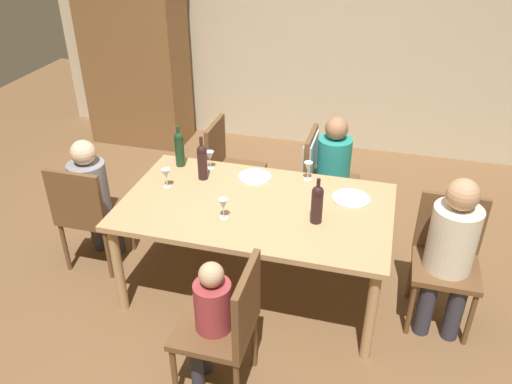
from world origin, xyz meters
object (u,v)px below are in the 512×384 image
Objects in this scene: chair_near at (228,322)px; wine_bottle_dark_red at (179,148)px; chair_right_end at (447,252)px; dinner_plate_guest_left at (351,199)px; wine_glass_centre at (308,167)px; dinner_plate_host at (255,177)px; wine_glass_near_right at (166,174)px; chair_far_right at (319,169)px; wine_bottle_tall_green at (317,203)px; person_woman_host at (336,168)px; wine_glass_far at (210,156)px; wine_glass_near_left at (223,205)px; chair_far_left at (228,164)px; chair_left_end at (87,210)px; wine_bottle_short_olive at (202,161)px; dining_table at (256,213)px; person_man_guest at (451,247)px; armoire_cabinet at (135,49)px; person_man_bearded at (93,192)px; person_child_small at (210,315)px.

wine_bottle_dark_red reaches higher than chair_near.
chair_right_end reaches higher than dinner_plate_guest_left.
wine_glass_centre is 0.42m from dinner_plate_host.
dinner_plate_host is (0.63, -0.04, -0.15)m from wine_bottle_dark_red.
chair_right_end reaches higher than wine_glass_near_right.
wine_bottle_tall_green reaches higher than chair_far_right.
person_woman_host is 7.27× the size of wine_glass_far.
wine_bottle_tall_green is 2.18× the size of wine_glass_far.
chair_far_right is 6.17× the size of wine_glass_near_left.
wine_glass_near_right is 0.55× the size of dinner_plate_guest_left.
chair_far_left is 0.95m from wine_glass_near_right.
chair_left_end reaches higher than wine_glass_near_left.
chair_far_right is at bearing 97.74° from wine_bottle_tall_green.
wine_bottle_dark_red reaches higher than dinner_plate_guest_left.
dinner_plate_guest_left is at bearing 60.32° from wine_bottle_tall_green.
person_woman_host reaches higher than wine_glass_far.
wine_bottle_tall_green is 1.00m from wine_bottle_short_olive.
person_man_guest is (1.33, -0.03, -0.02)m from dining_table.
chair_right_end is at bearing -11.09° from dinner_plate_host.
person_woman_host is at bearing 64.09° from dining_table.
chair_far_right is 1.09m from wine_bottle_tall_green.
chair_left_end is at bearing 59.22° from chair_near.
dinner_plate_host is (1.94, -1.93, -0.34)m from armoire_cabinet.
wine_bottle_dark_red reaches higher than chair_far_left.
wine_glass_centre is (-0.16, -0.48, 0.23)m from person_woman_host.
wine_bottle_short_olive is at bearing -52.68° from armoire_cabinet.
dining_table is 6.97× the size of dinner_plate_guest_left.
chair_far_right is at bearing 40.46° from wine_bottle_short_olive.
chair_far_left is 0.85× the size of person_woman_host.
person_man_bearded is (-0.81, -0.90, 0.10)m from chair_far_left.
person_woman_host is 1.33m from wine_bottle_dark_red.
wine_bottle_dark_red is at bearing 156.46° from wine_bottle_tall_green.
wine_glass_far is (0.02, -0.51, 0.33)m from chair_far_left.
person_child_small is 1.44m from wine_glass_centre.
wine_glass_far is at bearing -50.35° from armoire_cabinet.
wine_bottle_dark_red is 0.86m from wine_glass_near_left.
wine_glass_far is 0.59× the size of dinner_plate_host.
chair_far_right is (2.35, -1.37, -0.50)m from armoire_cabinet.
person_child_small is 1.01m from wine_bottle_tall_green.
wine_bottle_short_olive is (-0.93, 0.36, 0.00)m from wine_bottle_tall_green.
chair_near is 0.98× the size of person_child_small.
wine_bottle_tall_green is 1.28× the size of dinner_plate_host.
person_man_bearded is (-1.41, 0.95, 0.10)m from chair_near.
wine_bottle_short_olive is 0.17m from wine_glass_far.
person_man_bearded is 0.67m from wine_glass_near_right.
person_woman_host is (2.50, -1.37, -0.47)m from armoire_cabinet.
wine_glass_near_right is at bearing 175.06° from dining_table.
wine_glass_near_right is (-1.15, -0.87, 0.23)m from person_woman_host.
person_woman_host is at bearing -47.50° from person_man_guest.
dinner_plate_host and dinner_plate_guest_left have the same top height.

